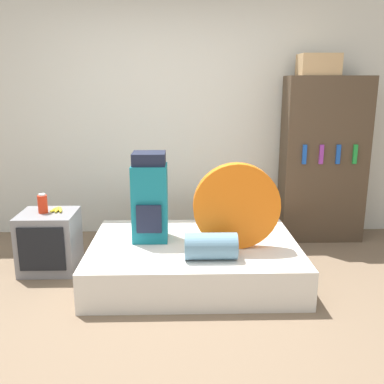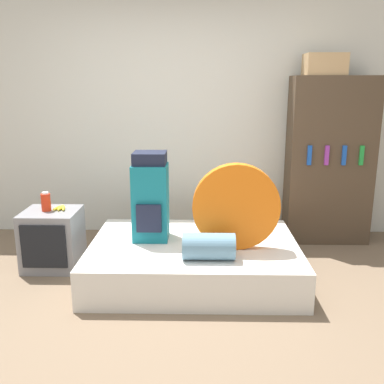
# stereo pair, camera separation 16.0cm
# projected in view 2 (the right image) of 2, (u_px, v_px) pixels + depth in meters

# --- Properties ---
(ground_plane) EXTENTS (16.00, 16.00, 0.00)m
(ground_plane) POSITION_uv_depth(u_px,v_px,m) (163.00, 319.00, 3.09)
(ground_plane) COLOR brown
(wall_back) EXTENTS (8.00, 0.05, 2.60)m
(wall_back) POSITION_uv_depth(u_px,v_px,m) (177.00, 117.00, 4.67)
(wall_back) COLOR silver
(wall_back) RESTS_ON ground_plane
(bed) EXTENTS (1.78, 1.28, 0.32)m
(bed) POSITION_uv_depth(u_px,v_px,m) (194.00, 260.00, 3.73)
(bed) COLOR silver
(bed) RESTS_ON ground_plane
(backpack) EXTENTS (0.30, 0.31, 0.77)m
(backpack) POSITION_uv_depth(u_px,v_px,m) (150.00, 198.00, 3.70)
(backpack) COLOR #14707F
(backpack) RESTS_ON bed
(tent_bag) EXTENTS (0.71, 0.10, 0.71)m
(tent_bag) POSITION_uv_depth(u_px,v_px,m) (236.00, 207.00, 3.48)
(tent_bag) COLOR orange
(tent_bag) RESTS_ON bed
(sleeping_roll) EXTENTS (0.41, 0.21, 0.21)m
(sleeping_roll) POSITION_uv_depth(u_px,v_px,m) (209.00, 246.00, 3.32)
(sleeping_roll) COLOR #5B849E
(sleeping_roll) RESTS_ON bed
(television) EXTENTS (0.49, 0.46, 0.54)m
(television) POSITION_uv_depth(u_px,v_px,m) (53.00, 239.00, 3.92)
(television) COLOR gray
(television) RESTS_ON ground_plane
(canister) EXTENTS (0.08, 0.08, 0.17)m
(canister) POSITION_uv_depth(u_px,v_px,m) (46.00, 202.00, 3.84)
(canister) COLOR red
(canister) RESTS_ON television
(banana_bunch) EXTENTS (0.12, 0.17, 0.03)m
(banana_bunch) POSITION_uv_depth(u_px,v_px,m) (61.00, 208.00, 3.90)
(banana_bunch) COLOR yellow
(banana_bunch) RESTS_ON television
(bookshelf) EXTENTS (0.86, 0.38, 1.73)m
(bookshelf) POSITION_uv_depth(u_px,v_px,m) (329.00, 161.00, 4.47)
(bookshelf) COLOR #473828
(bookshelf) RESTS_ON ground_plane
(cardboard_box) EXTENTS (0.39, 0.28, 0.21)m
(cardboard_box) POSITION_uv_depth(u_px,v_px,m) (325.00, 64.00, 4.23)
(cardboard_box) COLOR tan
(cardboard_box) RESTS_ON bookshelf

